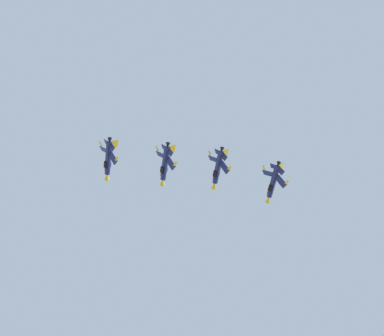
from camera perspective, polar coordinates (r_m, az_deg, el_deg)
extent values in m
cylinder|color=navy|center=(175.16, -8.70, 1.00)|extent=(2.59, 12.09, 1.70)
cube|color=#141947|center=(174.94, -8.83, 0.96)|extent=(1.98, 10.14, 1.37)
cone|color=yellow|center=(179.28, -8.83, -0.88)|extent=(1.74, 2.51, 1.56)
cone|color=black|center=(171.45, -8.58, 2.86)|extent=(1.48, 1.70, 1.36)
ellipsoid|color=#192333|center=(176.95, -8.58, 0.35)|extent=(1.78, 3.31, 1.55)
cube|color=black|center=(176.01, -8.96, 0.35)|extent=(1.51, 2.29, 1.38)
cube|color=navy|center=(175.95, -9.15, 1.88)|extent=(3.41, 3.12, 3.36)
cube|color=yellow|center=(176.80, -9.49, 2.52)|extent=(1.31, 1.64, 0.58)
cube|color=navy|center=(172.38, -8.23, 1.03)|extent=(3.36, 2.88, 3.36)
cube|color=yellow|center=(170.34, -7.82, 0.99)|extent=(1.14, 1.68, 0.58)
cube|color=navy|center=(173.39, -8.88, 2.64)|extent=(2.12, 2.20, 1.80)
cube|color=navy|center=(171.29, -8.33, 2.15)|extent=(1.97, 2.08, 1.80)
cube|color=yellow|center=(173.37, -8.11, 2.47)|extent=(2.32, 2.75, 1.81)
cylinder|color=navy|center=(170.60, -2.81, 0.47)|extent=(2.59, 12.09, 1.70)
cube|color=#141947|center=(170.34, -2.93, 0.43)|extent=(1.97, 10.14, 1.38)
cone|color=yellow|center=(174.72, -3.08, -1.45)|extent=(1.74, 2.51, 1.56)
cone|color=black|center=(166.90, -2.54, 2.37)|extent=(1.48, 1.70, 1.36)
ellipsoid|color=#192333|center=(172.44, -2.74, -0.19)|extent=(1.78, 3.31, 1.55)
cube|color=black|center=(171.39, -3.11, -0.19)|extent=(1.50, 2.29, 1.38)
cube|color=navy|center=(171.24, -3.28, 1.38)|extent=(3.38, 3.10, 3.39)
cube|color=yellow|center=(171.98, -3.65, 2.04)|extent=(1.31, 1.64, 0.59)
cube|color=navy|center=(167.97, -2.24, 0.49)|extent=(3.32, 2.86, 3.39)
cube|color=yellow|center=(166.05, -1.76, 0.44)|extent=(1.14, 1.68, 0.59)
cube|color=navy|center=(168.76, -2.92, 2.16)|extent=(2.10, 2.19, 1.81)
cube|color=navy|center=(166.82, -2.30, 1.64)|extent=(1.95, 2.08, 1.81)
cube|color=yellow|center=(168.95, -2.13, 1.97)|extent=(2.34, 2.75, 1.79)
cylinder|color=navy|center=(175.43, 2.73, 0.05)|extent=(2.59, 12.09, 1.70)
cube|color=#141947|center=(175.13, 2.62, 0.01)|extent=(1.99, 10.14, 1.36)
cone|color=yellow|center=(179.49, 2.35, -1.81)|extent=(1.74, 2.51, 1.56)
cone|color=black|center=(171.78, 3.11, 1.89)|extent=(1.48, 1.70, 1.36)
ellipsoid|color=#192333|center=(177.30, 2.74, -0.58)|extent=(1.79, 3.31, 1.55)
cube|color=black|center=(176.13, 2.43, -0.59)|extent=(1.51, 2.29, 1.38)
cube|color=navy|center=(175.86, 2.24, 0.93)|extent=(3.45, 3.15, 3.32)
cube|color=yellow|center=(176.43, 1.84, 1.57)|extent=(1.31, 1.64, 0.58)
cube|color=navy|center=(173.02, 3.39, 0.07)|extent=(3.41, 2.90, 3.32)
cube|color=yellow|center=(171.29, 3.93, 0.02)|extent=(1.14, 1.68, 0.58)
cube|color=navy|center=(173.50, 2.68, 1.68)|extent=(2.15, 2.21, 1.77)
cube|color=navy|center=(171.82, 3.36, 1.18)|extent=(2.00, 2.09, 1.77)
cube|color=yellow|center=(173.98, 3.43, 1.51)|extent=(2.29, 2.75, 1.84)
cylinder|color=navy|center=(177.18, 8.48, -1.41)|extent=(2.59, 12.09, 1.70)
cube|color=#141947|center=(176.84, 8.39, -1.47)|extent=(2.06, 10.15, 1.30)
cone|color=yellow|center=(181.25, 7.97, -3.22)|extent=(1.74, 2.51, 1.56)
cone|color=black|center=(173.53, 8.97, 0.37)|extent=(1.48, 1.70, 1.36)
ellipsoid|color=#192333|center=(179.12, 8.41, -2.02)|extent=(1.79, 3.31, 1.56)
cube|color=black|center=(177.81, 8.16, -2.06)|extent=(1.53, 2.30, 1.37)
cube|color=navy|center=(177.24, 7.93, -0.56)|extent=(3.65, 3.27, 3.10)
cube|color=yellow|center=(177.52, 7.49, 0.06)|extent=(1.33, 1.65, 0.56)
cube|color=navy|center=(175.14, 9.24, -1.39)|extent=(3.62, 3.00, 3.10)
cube|color=yellow|center=(173.71, 9.87, -1.44)|extent=(1.16, 1.69, 0.56)
cube|color=navy|center=(175.03, 8.46, 0.17)|extent=(2.25, 2.27, 1.66)
cube|color=navy|center=(173.79, 9.24, -0.31)|extent=(2.11, 2.13, 1.66)
cube|color=yellow|center=(175.91, 9.18, 0.04)|extent=(2.16, 2.74, 1.99)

